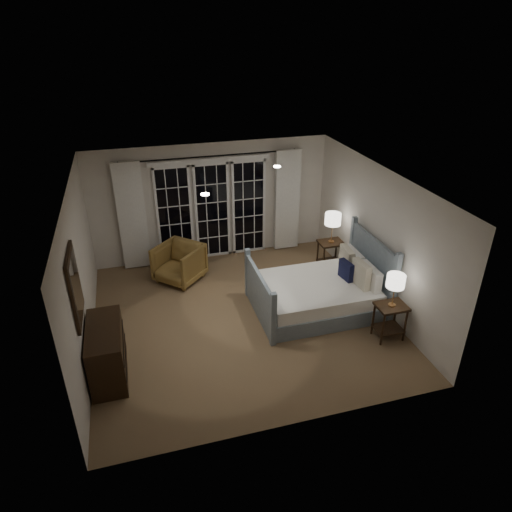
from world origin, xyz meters
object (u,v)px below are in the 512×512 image
object	(u,v)px
nightstand_right	(330,251)
lamp_right	(333,219)
dresser	(107,352)
bed	(319,293)
lamp_left	(396,281)
armchair	(179,263)
nightstand_left	(390,316)

from	to	relation	value
nightstand_right	lamp_right	bearing A→B (deg)	0.00
lamp_right	dresser	bearing A→B (deg)	-155.26
bed	lamp_left	distance (m)	1.54
lamp_right	armchair	size ratio (longest dim) A/B	0.75
nightstand_left	lamp_right	world-z (taller)	lamp_right
nightstand_right	armchair	distance (m)	3.09
nightstand_left	dresser	xyz separation A→B (m)	(-4.40, 0.34, -0.00)
nightstand_right	lamp_left	distance (m)	2.47
bed	dresser	distance (m)	3.73
lamp_right	armchair	bearing A→B (deg)	172.09
armchair	nightstand_right	bearing A→B (deg)	36.71
bed	nightstand_right	size ratio (longest dim) A/B	3.38
lamp_left	dresser	bearing A→B (deg)	175.55
lamp_left	armchair	world-z (taller)	lamp_left
nightstand_left	bed	bearing A→B (deg)	124.08
nightstand_left	armchair	size ratio (longest dim) A/B	0.75
nightstand_right	dresser	bearing A→B (deg)	-155.26
lamp_left	lamp_right	distance (m)	2.38
nightstand_left	armchair	bearing A→B (deg)	137.33
lamp_right	dresser	size ratio (longest dim) A/B	0.54
lamp_right	nightstand_right	bearing A→B (deg)	0.00
nightstand_right	lamp_left	xyz separation A→B (m)	(-0.02, -2.38, 0.65)
nightstand_left	dresser	bearing A→B (deg)	175.55
bed	dresser	xyz separation A→B (m)	(-3.65, -0.77, 0.09)
bed	armchair	world-z (taller)	bed
bed	nightstand_left	xyz separation A→B (m)	(0.75, -1.12, 0.09)
armchair	dresser	size ratio (longest dim) A/B	0.72
dresser	armchair	bearing A→B (deg)	61.05
lamp_right	dresser	distance (m)	4.92
nightstand_left	armchair	xyz separation A→B (m)	(-3.04, 2.80, -0.03)
lamp_left	nightstand_left	bearing A→B (deg)	-153.43
bed	dresser	size ratio (longest dim) A/B	1.88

